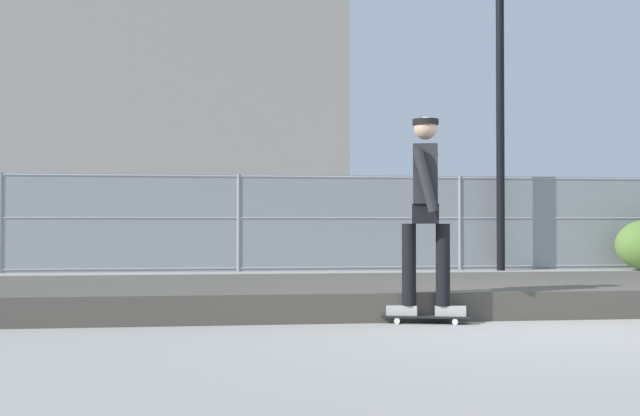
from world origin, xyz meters
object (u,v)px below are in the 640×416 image
(street_lamp, at_px, (500,47))
(skater, at_px, (426,202))
(skateboard, at_px, (426,317))
(parked_car_mid, at_px, (430,227))
(parked_car_near, at_px, (120,227))

(street_lamp, bearing_deg, skater, -114.05)
(skateboard, height_order, street_lamp, street_lamp)
(skater, bearing_deg, parked_car_mid, 74.74)
(skater, distance_m, parked_car_mid, 11.49)
(skater, height_order, parked_car_near, skater)
(skateboard, distance_m, skater, 1.05)
(parked_car_near, height_order, parked_car_mid, same)
(parked_car_mid, bearing_deg, parked_car_near, 178.28)
(parked_car_mid, bearing_deg, skateboard, -105.26)
(skateboard, bearing_deg, parked_car_near, 108.97)
(skateboard, height_order, parked_car_mid, parked_car_mid)
(skater, relative_size, parked_car_mid, 0.40)
(skater, distance_m, parked_car_near, 11.94)
(skater, xyz_separation_m, parked_car_near, (-3.88, 11.29, -0.27))
(skateboard, height_order, skater, skater)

